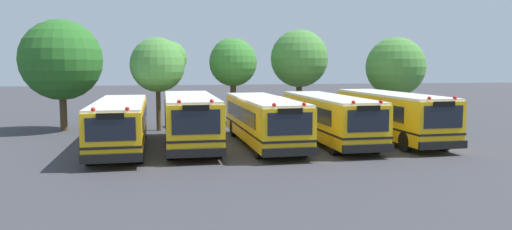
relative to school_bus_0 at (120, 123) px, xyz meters
name	(u,v)px	position (x,y,z in m)	size (l,w,h in m)	color
ground_plane	(262,145)	(7.28, -0.12, -1.35)	(160.00, 160.00, 0.00)	#38383D
school_bus_0	(120,123)	(0.00, 0.00, 0.00)	(2.52, 10.60, 2.56)	yellow
school_bus_1	(190,119)	(3.48, 0.08, 0.11)	(2.61, 9.74, 2.78)	yellow
school_bus_2	(263,119)	(7.32, -0.11, 0.03)	(2.58, 10.52, 2.63)	yellow
school_bus_3	(328,117)	(10.99, 0.04, 0.05)	(2.46, 10.45, 2.67)	yellow
school_bus_4	(391,114)	(14.69, 0.02, 0.11)	(2.61, 10.17, 2.79)	yellow
tree_0	(59,58)	(-4.25, 7.75, 3.32)	(5.15, 5.15, 7.13)	#4C3823
tree_1	(160,64)	(2.02, 6.77, 2.97)	(3.65, 3.50, 6.00)	#4C3823
tree_2	(232,61)	(6.90, 8.08, 3.15)	(3.30, 3.30, 6.07)	#4C3823
tree_3	(300,57)	(12.09, 9.22, 3.44)	(4.21, 4.21, 6.82)	#4C3823
tree_4	(398,67)	(19.00, 7.52, 2.76)	(4.56, 4.28, 6.24)	#4C3823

